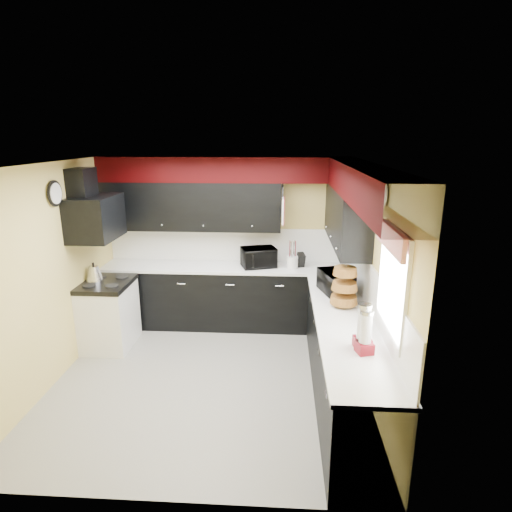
% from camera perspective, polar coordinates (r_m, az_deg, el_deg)
% --- Properties ---
extents(ground, '(3.60, 3.60, 0.00)m').
position_cam_1_polar(ground, '(5.33, -6.03, -15.84)').
color(ground, gray).
rests_on(ground, ground).
extents(wall_back, '(3.60, 0.06, 2.50)m').
position_cam_1_polar(wall_back, '(6.50, -3.79, 2.09)').
color(wall_back, '#E0C666').
rests_on(wall_back, ground).
extents(wall_right, '(0.06, 3.60, 2.50)m').
position_cam_1_polar(wall_right, '(4.83, 15.14, -3.33)').
color(wall_right, '#E0C666').
rests_on(wall_right, ground).
extents(wall_left, '(0.06, 3.60, 2.50)m').
position_cam_1_polar(wall_left, '(5.40, -25.66, -2.35)').
color(wall_left, '#E0C666').
rests_on(wall_left, ground).
extents(ceiling, '(3.60, 3.60, 0.06)m').
position_cam_1_polar(ceiling, '(4.55, -6.95, 12.08)').
color(ceiling, white).
rests_on(ceiling, wall_back).
extents(cab_back, '(3.60, 0.60, 0.90)m').
position_cam_1_polar(cab_back, '(6.46, -3.99, -5.46)').
color(cab_back, black).
rests_on(cab_back, ground).
extents(cab_right, '(0.60, 3.00, 0.90)m').
position_cam_1_polar(cab_right, '(4.83, 11.57, -13.50)').
color(cab_right, black).
rests_on(cab_right, ground).
extents(counter_back, '(3.62, 0.64, 0.04)m').
position_cam_1_polar(counter_back, '(6.30, -4.07, -1.47)').
color(counter_back, white).
rests_on(counter_back, cab_back).
extents(counter_right, '(0.64, 3.02, 0.04)m').
position_cam_1_polar(counter_right, '(4.62, 11.89, -8.40)').
color(counter_right, white).
rests_on(counter_right, cab_right).
extents(splash_back, '(3.60, 0.02, 0.50)m').
position_cam_1_polar(splash_back, '(6.51, -3.79, 1.56)').
color(splash_back, white).
rests_on(splash_back, counter_back).
extents(splash_right, '(0.02, 3.60, 0.50)m').
position_cam_1_polar(splash_right, '(4.84, 14.97, -4.00)').
color(splash_right, white).
rests_on(splash_right, counter_right).
extents(upper_back, '(2.60, 0.35, 0.70)m').
position_cam_1_polar(upper_back, '(6.31, -8.62, 6.62)').
color(upper_back, black).
rests_on(upper_back, wall_back).
extents(upper_right, '(0.35, 1.80, 0.70)m').
position_cam_1_polar(upper_right, '(5.52, 11.95, 5.15)').
color(upper_right, black).
rests_on(upper_right, wall_right).
extents(soffit_back, '(3.60, 0.36, 0.35)m').
position_cam_1_polar(soffit_back, '(6.16, -4.18, 11.45)').
color(soffit_back, black).
rests_on(soffit_back, wall_back).
extents(soffit_right, '(0.36, 3.24, 0.35)m').
position_cam_1_polar(soffit_right, '(4.39, 14.28, 9.29)').
color(soffit_right, black).
rests_on(soffit_right, wall_right).
extents(stove, '(0.60, 0.75, 0.86)m').
position_cam_1_polar(stove, '(6.17, -18.98, -7.56)').
color(stove, white).
rests_on(stove, ground).
extents(cooktop, '(0.62, 0.77, 0.06)m').
position_cam_1_polar(cooktop, '(6.01, -19.37, -3.52)').
color(cooktop, black).
rests_on(cooktop, stove).
extents(hood, '(0.50, 0.78, 0.55)m').
position_cam_1_polar(hood, '(5.81, -20.62, 4.81)').
color(hood, black).
rests_on(hood, wall_left).
extents(hood_duct, '(0.24, 0.40, 0.40)m').
position_cam_1_polar(hood_duct, '(5.81, -22.20, 8.85)').
color(hood_duct, black).
rests_on(hood_duct, wall_left).
extents(window, '(0.03, 0.86, 0.96)m').
position_cam_1_polar(window, '(3.90, 17.79, -3.46)').
color(window, white).
rests_on(window, wall_right).
extents(valance, '(0.04, 0.88, 0.20)m').
position_cam_1_polar(valance, '(3.78, 17.49, 2.28)').
color(valance, red).
rests_on(valance, wall_right).
extents(pan_top, '(0.03, 0.22, 0.40)m').
position_cam_1_polar(pan_top, '(6.07, 3.57, 8.31)').
color(pan_top, black).
rests_on(pan_top, upper_back).
extents(pan_mid, '(0.03, 0.28, 0.46)m').
position_cam_1_polar(pan_mid, '(5.98, 3.53, 5.78)').
color(pan_mid, black).
rests_on(pan_mid, upper_back).
extents(pan_low, '(0.03, 0.24, 0.42)m').
position_cam_1_polar(pan_low, '(6.24, 3.53, 5.92)').
color(pan_low, black).
rests_on(pan_low, upper_back).
extents(cut_board, '(0.03, 0.26, 0.35)m').
position_cam_1_polar(cut_board, '(5.85, 3.63, 6.05)').
color(cut_board, white).
rests_on(cut_board, upper_back).
extents(baskets, '(0.27, 0.27, 0.50)m').
position_cam_1_polar(baskets, '(4.85, 11.72, -3.90)').
color(baskets, brown).
rests_on(baskets, upper_right).
extents(clock, '(0.03, 0.30, 0.30)m').
position_cam_1_polar(clock, '(5.41, -25.25, 7.56)').
color(clock, black).
rests_on(clock, wall_left).
extents(deco_plate, '(0.03, 0.24, 0.24)m').
position_cam_1_polar(deco_plate, '(4.26, 16.62, 7.92)').
color(deco_plate, white).
rests_on(deco_plate, wall_right).
extents(toaster_oven, '(0.58, 0.53, 0.28)m').
position_cam_1_polar(toaster_oven, '(6.20, 0.38, -0.18)').
color(toaster_oven, black).
rests_on(toaster_oven, counter_back).
extents(microwave, '(0.45, 0.55, 0.27)m').
position_cam_1_polar(microwave, '(5.27, 10.65, -3.45)').
color(microwave, black).
rests_on(microwave, counter_right).
extents(utensil_crock, '(0.17, 0.17, 0.18)m').
position_cam_1_polar(utensil_crock, '(6.17, 4.86, -0.82)').
color(utensil_crock, silver).
rests_on(utensil_crock, counter_back).
extents(knife_block, '(0.13, 0.15, 0.20)m').
position_cam_1_polar(knife_block, '(6.24, 5.99, -0.54)').
color(knife_block, black).
rests_on(knife_block, counter_back).
extents(kettle, '(0.23, 0.23, 0.20)m').
position_cam_1_polar(kettle, '(6.10, -20.79, -2.14)').
color(kettle, '#AEAEB3').
rests_on(kettle, cooktop).
extents(dispenser_a, '(0.16, 0.16, 0.40)m').
position_cam_1_polar(dispenser_a, '(3.97, 14.12, -9.24)').
color(dispenser_a, '#570906').
rests_on(dispenser_a, counter_right).
extents(dispenser_b, '(0.17, 0.17, 0.37)m').
position_cam_1_polar(dispenser_b, '(3.89, 14.38, -10.01)').
color(dispenser_b, '#5B0A00').
rests_on(dispenser_b, counter_right).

